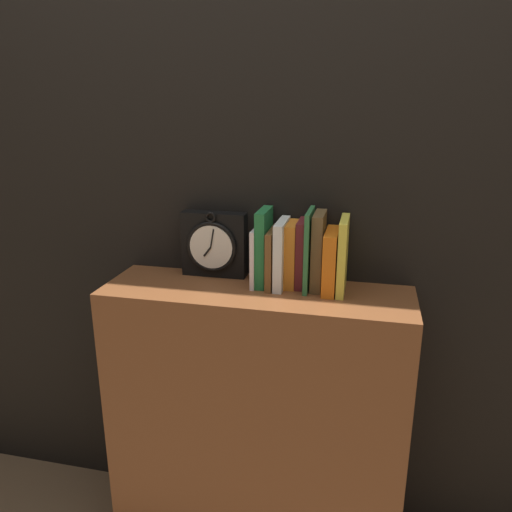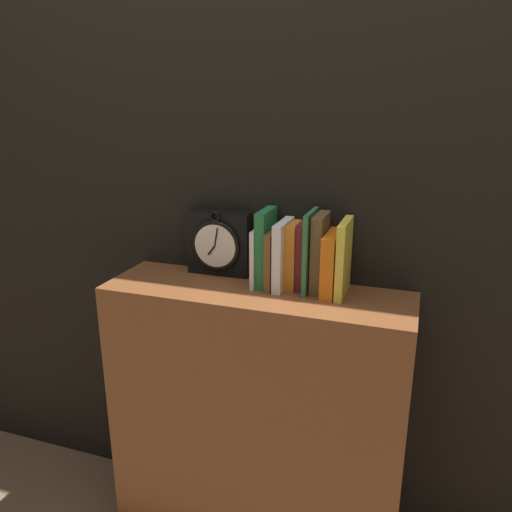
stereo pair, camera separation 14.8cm
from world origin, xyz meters
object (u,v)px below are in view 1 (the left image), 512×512
book_slot5_maroon (301,253)px  book_slot9_yellow (343,255)px  clock (214,245)px  book_slot3_white (282,254)px  book_slot8_orange (331,261)px  book_slot1_green (264,247)px  book_slot6_green (309,250)px  book_slot0_white (257,256)px  book_slot2_brown (273,258)px  book_slot7_brown (318,251)px  book_slot4_orange (292,254)px

book_slot5_maroon → book_slot9_yellow: book_slot9_yellow is taller
clock → book_slot9_yellow: size_ratio=0.98×
book_slot3_white → book_slot5_maroon: same height
book_slot8_orange → book_slot1_green: bearing=176.9°
book_slot5_maroon → book_slot6_green: size_ratio=0.85×
book_slot0_white → book_slot2_brown: bearing=-5.8°
book_slot1_green → book_slot7_brown: 0.17m
book_slot5_maroon → book_slot0_white: bearing=-174.4°
book_slot7_brown → book_slot9_yellow: size_ratio=1.04×
book_slot0_white → book_slot5_maroon: bearing=5.6°
book_slot0_white → book_slot2_brown: (0.05, -0.01, -0.00)m
book_slot4_orange → book_slot0_white: bearing=-174.2°
book_slot0_white → book_slot3_white: size_ratio=0.88×
book_slot0_white → book_slot6_green: size_ratio=0.75×
book_slot5_maroon → book_slot7_brown: size_ratio=0.88×
book_slot6_green → book_slot2_brown: bearing=-179.0°
clock → book_slot7_brown: bearing=-5.6°
book_slot4_orange → book_slot6_green: 0.06m
clock → book_slot6_green: bearing=-7.8°
clock → book_slot9_yellow: book_slot9_yellow is taller
book_slot5_maroon → book_slot1_green: bearing=-174.6°
book_slot3_white → book_slot5_maroon: (0.06, 0.02, -0.00)m
book_slot8_orange → book_slot0_white: bearing=177.9°
book_slot8_orange → book_slot9_yellow: book_slot9_yellow is taller
book_slot5_maroon → book_slot6_green: (0.02, -0.02, 0.02)m
book_slot1_green → book_slot4_orange: book_slot1_green is taller
book_slot0_white → book_slot3_white: bearing=-3.5°
book_slot5_maroon → book_slot6_green: book_slot6_green is taller
book_slot3_white → book_slot9_yellow: size_ratio=0.92×
book_slot6_green → book_slot8_orange: (0.07, -0.01, -0.03)m
book_slot3_white → book_slot4_orange: 0.03m
clock → book_slot3_white: size_ratio=1.06×
book_slot4_orange → book_slot3_white: bearing=-151.8°
book_slot4_orange → book_slot5_maroon: bearing=4.9°
book_slot2_brown → book_slot8_orange: (0.18, -0.00, 0.00)m
book_slot2_brown → book_slot9_yellow: size_ratio=0.80×
book_slot4_orange → book_slot5_maroon: 0.03m
book_slot0_white → book_slot2_brown: 0.05m
book_slot6_green → clock: bearing=172.2°
book_slot8_orange → book_slot9_yellow: (0.03, 0.00, 0.02)m
book_slot5_maroon → book_slot7_brown: 0.05m
clock → book_slot5_maroon: (0.29, -0.03, -0.00)m
clock → book_slot1_green: (0.17, -0.04, 0.01)m
book_slot8_orange → book_slot2_brown: bearing=178.9°
clock → book_slot2_brown: 0.21m
book_slot8_orange → book_slot9_yellow: 0.04m
book_slot4_orange → book_slot5_maroon: size_ratio=0.96×
book_slot2_brown → book_slot9_yellow: bearing=-0.6°
book_slot2_brown → book_slot0_white: bearing=174.2°
book_slot4_orange → book_slot7_brown: size_ratio=0.85×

